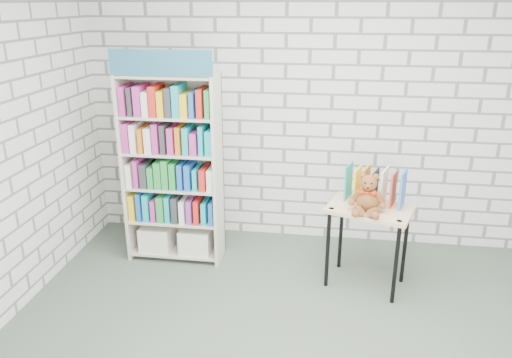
# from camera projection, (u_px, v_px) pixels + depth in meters

# --- Properties ---
(ground) EXTENTS (4.50, 4.50, 0.00)m
(ground) POSITION_uv_depth(u_px,v_px,m) (288.00, 357.00, 3.60)
(ground) COLOR #465346
(ground) RESTS_ON ground
(room_shell) EXTENTS (4.52, 4.02, 2.81)m
(room_shell) POSITION_uv_depth(u_px,v_px,m) (294.00, 113.00, 2.99)
(room_shell) COLOR silver
(room_shell) RESTS_ON ground
(bookshelf) EXTENTS (0.91, 0.35, 2.03)m
(bookshelf) POSITION_uv_depth(u_px,v_px,m) (173.00, 168.00, 4.71)
(bookshelf) COLOR beige
(bookshelf) RESTS_ON ground
(display_table) EXTENTS (0.82, 0.68, 0.75)m
(display_table) POSITION_uv_depth(u_px,v_px,m) (369.00, 218.00, 4.31)
(display_table) COLOR #D9B082
(display_table) RESTS_ON ground
(table_books) EXTENTS (0.53, 0.36, 0.29)m
(table_books) POSITION_uv_depth(u_px,v_px,m) (375.00, 187.00, 4.32)
(table_books) COLOR teal
(table_books) RESTS_ON display_table
(teddy_bear) EXTENTS (0.31, 0.29, 0.33)m
(teddy_bear) POSITION_uv_depth(u_px,v_px,m) (368.00, 197.00, 4.14)
(teddy_bear) COLOR brown
(teddy_bear) RESTS_ON display_table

